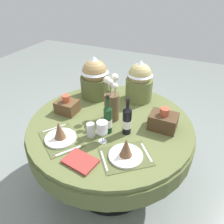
% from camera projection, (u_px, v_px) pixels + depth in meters
% --- Properties ---
extents(ground, '(8.00, 8.00, 0.00)m').
position_uv_depth(ground, '(111.00, 179.00, 2.27)').
color(ground, gray).
extents(dining_table, '(1.42, 1.42, 0.74)m').
position_uv_depth(dining_table, '(110.00, 134.00, 1.94)').
color(dining_table, '#5B6638').
rests_on(dining_table, ground).
extents(place_setting_left, '(0.43, 0.41, 0.16)m').
position_uv_depth(place_setting_left, '(60.00, 135.00, 1.65)').
color(place_setting_left, '#4E562F').
rests_on(place_setting_left, dining_table).
extents(place_setting_right, '(0.43, 0.42, 0.16)m').
position_uv_depth(place_setting_right, '(126.00, 152.00, 1.49)').
color(place_setting_right, '#4E562F').
rests_on(place_setting_right, dining_table).
extents(flower_vase, '(0.15, 0.20, 0.38)m').
position_uv_depth(flower_vase, '(112.00, 102.00, 1.82)').
color(flower_vase, brown).
rests_on(flower_vase, dining_table).
extents(wine_bottle_left, '(0.07, 0.07, 0.31)m').
position_uv_depth(wine_bottle_left, '(127.00, 120.00, 1.68)').
color(wine_bottle_left, black).
rests_on(wine_bottle_left, dining_table).
extents(wine_bottle_centre, '(0.07, 0.07, 0.33)m').
position_uv_depth(wine_bottle_centre, '(108.00, 119.00, 1.68)').
color(wine_bottle_centre, '#143819').
rests_on(wine_bottle_centre, dining_table).
extents(wine_glass_right, '(0.08, 0.08, 0.18)m').
position_uv_depth(wine_glass_right, '(102.00, 128.00, 1.58)').
color(wine_glass_right, silver).
rests_on(wine_glass_right, dining_table).
extents(tumbler_near_right, '(0.06, 0.06, 0.11)m').
position_uv_depth(tumbler_near_right, '(91.00, 130.00, 1.68)').
color(tumbler_near_right, silver).
rests_on(tumbler_near_right, dining_table).
extents(book_on_table, '(0.24, 0.19, 0.02)m').
position_uv_depth(book_on_table, '(80.00, 161.00, 1.47)').
color(book_on_table, '#99332D').
rests_on(book_on_table, dining_table).
extents(gift_tub_back_left, '(0.29, 0.29, 0.42)m').
position_uv_depth(gift_tub_back_left, '(95.00, 76.00, 2.12)').
color(gift_tub_back_left, '#566033').
rests_on(gift_tub_back_left, dining_table).
extents(gift_tub_back_centre, '(0.26, 0.26, 0.41)m').
position_uv_depth(gift_tub_back_centre, '(140.00, 79.00, 2.07)').
color(gift_tub_back_centre, olive).
rests_on(gift_tub_back_centre, dining_table).
extents(woven_basket_side_left, '(0.19, 0.15, 0.17)m').
position_uv_depth(woven_basket_side_left, '(67.00, 106.00, 1.96)').
color(woven_basket_side_left, brown).
rests_on(woven_basket_side_left, dining_table).
extents(woven_basket_side_right, '(0.22, 0.17, 0.19)m').
position_uv_depth(woven_basket_side_right, '(163.00, 121.00, 1.75)').
color(woven_basket_side_right, '#47331E').
rests_on(woven_basket_side_right, dining_table).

